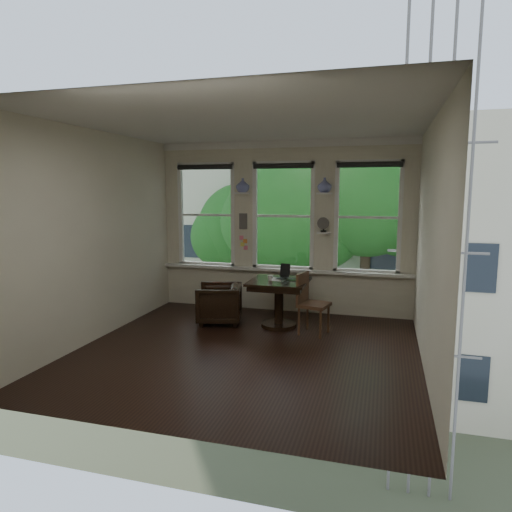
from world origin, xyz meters
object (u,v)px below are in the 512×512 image
(table, at_px, (279,304))
(side_chair_right, at_px, (314,304))
(mug, at_px, (270,278))
(armchair_left, at_px, (219,304))
(laptop, at_px, (286,279))

(table, distance_m, side_chair_right, 0.64)
(side_chair_right, bearing_deg, mug, 89.95)
(armchair_left, bearing_deg, laptop, 80.71)
(armchair_left, relative_size, laptop, 2.17)
(armchair_left, bearing_deg, side_chair_right, 69.94)
(table, height_order, armchair_left, table)
(mug, bearing_deg, laptop, 22.38)
(mug, bearing_deg, side_chair_right, -12.71)
(laptop, bearing_deg, mug, -154.71)
(table, bearing_deg, mug, -154.36)
(table, xyz_separation_m, side_chair_right, (0.59, -0.22, 0.09))
(armchair_left, distance_m, laptop, 1.17)
(side_chair_right, bearing_deg, table, 82.04)
(side_chair_right, xyz_separation_m, laptop, (-0.49, 0.25, 0.30))
(table, bearing_deg, laptop, 17.91)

